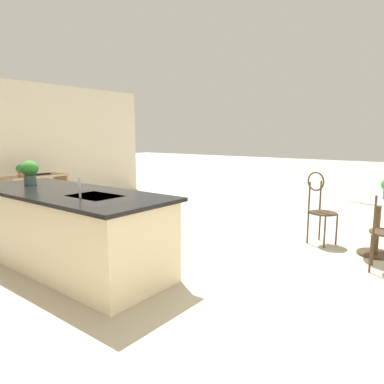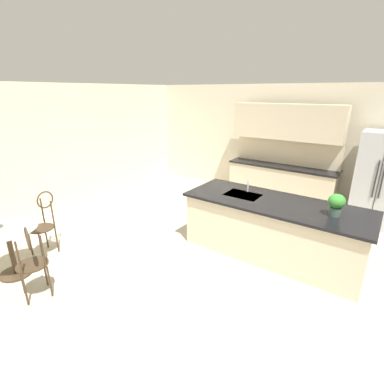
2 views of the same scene
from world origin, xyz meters
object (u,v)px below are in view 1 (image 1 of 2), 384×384
at_px(chair_near_window, 320,205).
at_px(potted_plant_counter_far, 30,171).
at_px(keyboard, 39,174).
at_px(writing_desk, 36,186).
at_px(potted_plant_on_desk, 21,170).
at_px(bistro_table, 377,222).

relative_size(chair_near_window, potted_plant_counter_far, 3.33).
bearing_deg(keyboard, chair_near_window, -167.03).
relative_size(writing_desk, potted_plant_on_desk, 4.71).
height_order(writing_desk, potted_plant_on_desk, potted_plant_on_desk).
height_order(bistro_table, potted_plant_counter_far, potted_plant_counter_far).
relative_size(bistro_table, writing_desk, 0.67).
relative_size(bistro_table, potted_plant_on_desk, 3.14).
bearing_deg(writing_desk, keyboard, -78.69).
bearing_deg(chair_near_window, writing_desk, 14.02).
xyz_separation_m(bistro_table, potted_plant_counter_far, (3.66, 2.68, 0.65)).
distance_m(bistro_table, potted_plant_on_desk, 6.28).
height_order(bistro_table, potted_plant_on_desk, potted_plant_on_desk).
relative_size(chair_near_window, potted_plant_on_desk, 4.09).
xyz_separation_m(chair_near_window, writing_desk, (5.40, 1.35, -0.06)).
relative_size(potted_plant_counter_far, potted_plant_on_desk, 1.23).
bearing_deg(writing_desk, bistro_table, -168.22).
xyz_separation_m(chair_near_window, potted_plant_counter_far, (2.90, 2.75, 0.53)).
xyz_separation_m(bistro_table, keyboard, (6.18, 1.19, 0.31)).
distance_m(chair_near_window, keyboard, 5.56).
bearing_deg(chair_near_window, keyboard, 12.97).
distance_m(writing_desk, keyboard, 0.27).
relative_size(keyboard, potted_plant_on_desk, 1.73).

